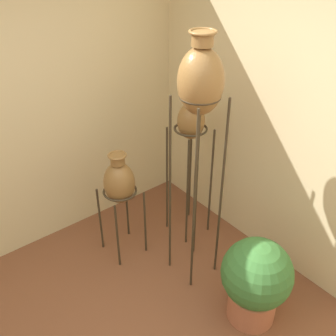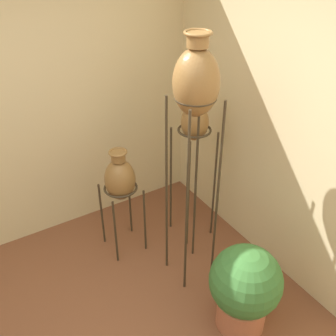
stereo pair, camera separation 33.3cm
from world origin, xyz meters
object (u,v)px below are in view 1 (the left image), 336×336
at_px(vase_stand_medium, 191,125).
at_px(potted_plant, 256,280).
at_px(vase_stand_tall, 200,86).
at_px(vase_stand_short, 119,183).

bearing_deg(vase_stand_medium, potted_plant, -104.96).
bearing_deg(vase_stand_tall, vase_stand_short, 120.84).
bearing_deg(vase_stand_medium, vase_stand_short, 167.18).
height_order(vase_stand_short, potted_plant, vase_stand_short).
distance_m(vase_stand_tall, vase_stand_short, 1.19).
height_order(vase_stand_medium, vase_stand_short, vase_stand_medium).
distance_m(vase_stand_medium, potted_plant, 1.38).
distance_m(vase_stand_tall, potted_plant, 1.49).
xyz_separation_m(vase_stand_tall, vase_stand_short, (-0.35, 0.59, -0.97)).
distance_m(vase_stand_medium, vase_stand_short, 0.80).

